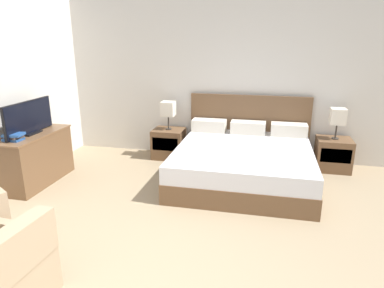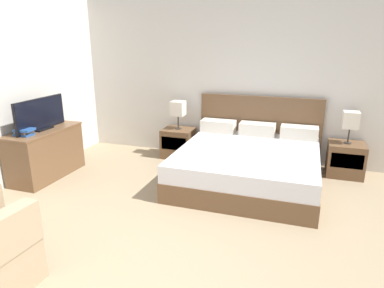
% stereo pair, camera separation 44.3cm
% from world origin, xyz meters
% --- Properties ---
extents(wall_back, '(6.50, 0.06, 2.77)m').
position_xyz_m(wall_back, '(0.00, 4.02, 1.39)').
color(wall_back, beige).
rests_on(wall_back, ground).
extents(bed, '(2.05, 2.10, 1.14)m').
position_xyz_m(bed, '(0.63, 2.97, 0.29)').
color(bed, brown).
rests_on(bed, ground).
extents(nightstand_left, '(0.54, 0.48, 0.52)m').
position_xyz_m(nightstand_left, '(-0.76, 3.69, 0.26)').
color(nightstand_left, brown).
rests_on(nightstand_left, ground).
extents(nightstand_right, '(0.54, 0.48, 0.52)m').
position_xyz_m(nightstand_right, '(2.02, 3.69, 0.26)').
color(nightstand_right, brown).
rests_on(nightstand_right, ground).
extents(table_lamp_left, '(0.23, 0.23, 0.50)m').
position_xyz_m(table_lamp_left, '(-0.76, 3.69, 0.88)').
color(table_lamp_left, '#332D28').
rests_on(table_lamp_left, nightstand_left).
extents(table_lamp_right, '(0.23, 0.23, 0.50)m').
position_xyz_m(table_lamp_right, '(2.02, 3.69, 0.88)').
color(table_lamp_right, '#332D28').
rests_on(table_lamp_right, nightstand_right).
extents(dresser, '(0.53, 1.21, 0.75)m').
position_xyz_m(dresser, '(-2.36, 2.18, 0.39)').
color(dresser, brown).
rests_on(dresser, ground).
extents(tv, '(0.18, 0.97, 0.47)m').
position_xyz_m(tv, '(-2.36, 2.17, 0.98)').
color(tv, black).
rests_on(tv, dresser).
extents(book_red_cover, '(0.23, 0.17, 0.04)m').
position_xyz_m(book_red_cover, '(-2.36, 1.82, 0.77)').
color(book_red_cover, '#234C8E').
rests_on(book_red_cover, dresser).
extents(book_blue_cover, '(0.22, 0.20, 0.03)m').
position_xyz_m(book_blue_cover, '(-2.34, 1.82, 0.80)').
color(book_blue_cover, '#383333').
rests_on(book_blue_cover, book_red_cover).
extents(book_small_top, '(0.26, 0.22, 0.03)m').
position_xyz_m(book_small_top, '(-2.35, 1.82, 0.84)').
color(book_small_top, '#234C8E').
rests_on(book_small_top, book_blue_cover).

